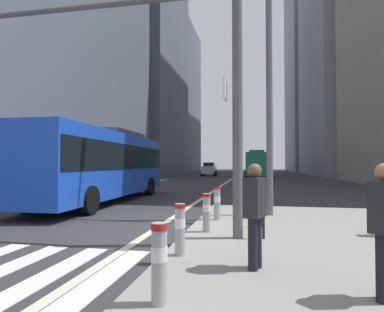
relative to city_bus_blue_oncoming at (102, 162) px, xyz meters
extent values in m
plane|color=#303033|center=(4.26, 14.85, -1.84)|extent=(160.00, 160.00, 0.00)
cube|color=silver|center=(2.81, -9.15, -1.83)|extent=(0.45, 3.20, 0.01)
cube|color=silver|center=(3.71, -9.15, -1.83)|extent=(0.45, 3.20, 0.01)
cube|color=silver|center=(4.61, -9.15, -1.83)|extent=(0.45, 3.20, 0.01)
cube|color=silver|center=(5.51, -9.15, -1.83)|extent=(0.45, 3.20, 0.01)
cube|color=silver|center=(6.41, -9.15, -1.83)|extent=(0.45, 3.20, 0.01)
cube|color=beige|center=(4.26, 24.85, -1.83)|extent=(0.20, 80.00, 0.01)
cube|color=slate|center=(-11.74, 37.10, 22.79)|extent=(12.25, 18.72, 49.26)
cube|color=slate|center=(-11.74, 57.46, 14.37)|extent=(10.72, 16.36, 32.40)
cube|color=gray|center=(21.26, 39.71, 23.78)|extent=(11.92, 23.43, 51.22)
cube|color=gray|center=(21.26, 65.46, 21.82)|extent=(12.73, 23.10, 47.30)
cube|color=blue|center=(0.00, -0.03, -0.11)|extent=(2.83, 11.10, 2.75)
cube|color=black|center=(0.00, -0.03, 0.23)|extent=(2.86, 10.88, 1.10)
cube|color=#4C4C51|center=(-0.05, 1.62, 1.41)|extent=(1.87, 4.02, 0.30)
cylinder|color=black|center=(1.31, -3.52, -1.34)|extent=(0.33, 1.01, 1.00)
cylinder|color=black|center=(-1.09, -3.60, -1.34)|extent=(0.33, 1.01, 1.00)
cylinder|color=black|center=(1.09, 3.53, -1.34)|extent=(0.33, 1.01, 1.00)
cylinder|color=black|center=(-1.30, 3.46, -1.34)|extent=(0.33, 1.01, 1.00)
cube|color=silver|center=(-2.95, -0.67, -0.97)|extent=(1.89, 4.34, 1.10)
cube|color=black|center=(-2.95, -0.52, -0.16)|extent=(1.56, 2.36, 0.52)
cylinder|color=black|center=(-2.00, -2.10, -1.52)|extent=(0.24, 0.65, 0.64)
cylinder|color=black|center=(-2.08, 0.82, -1.52)|extent=(0.24, 0.65, 0.64)
cylinder|color=black|center=(-3.90, 0.77, -1.52)|extent=(0.24, 0.65, 0.64)
cube|color=#198456|center=(7.08, 28.79, -0.11)|extent=(2.54, 10.98, 2.75)
cube|color=black|center=(7.08, 28.79, 0.23)|extent=(2.58, 10.76, 1.10)
cube|color=#4C4C51|center=(7.09, 27.15, 1.41)|extent=(1.77, 3.96, 0.30)
cylinder|color=black|center=(5.87, 32.30, -1.34)|extent=(0.30, 1.00, 1.00)
cylinder|color=black|center=(8.27, 32.31, -1.34)|extent=(0.30, 1.00, 1.00)
cylinder|color=black|center=(5.90, 25.28, -1.34)|extent=(0.30, 1.00, 1.00)
cylinder|color=black|center=(8.30, 25.29, -1.34)|extent=(0.30, 1.00, 1.00)
cube|color=#198456|center=(6.55, 49.84, -0.11)|extent=(2.51, 11.41, 2.75)
cube|color=black|center=(6.55, 49.84, 0.23)|extent=(2.55, 11.18, 1.10)
cube|color=#4C4C51|center=(6.56, 48.13, 1.41)|extent=(1.75, 4.11, 0.30)
cylinder|color=black|center=(5.35, 53.48, -1.34)|extent=(0.30, 1.00, 1.00)
cylinder|color=black|center=(7.75, 53.49, -1.34)|extent=(0.30, 1.00, 1.00)
cylinder|color=black|center=(5.36, 46.19, -1.34)|extent=(0.30, 1.00, 1.00)
cylinder|color=black|center=(7.76, 46.19, -1.34)|extent=(0.30, 1.00, 1.00)
cube|color=silver|center=(0.31, 32.95, -0.97)|extent=(1.88, 4.21, 1.10)
cube|color=black|center=(0.30, 33.10, -0.16)|extent=(1.55, 2.29, 0.52)
cylinder|color=black|center=(1.25, 31.56, -1.52)|extent=(0.24, 0.65, 0.64)
cylinder|color=black|center=(-0.57, 31.51, -1.52)|extent=(0.24, 0.65, 0.64)
cylinder|color=black|center=(1.18, 34.39, -1.52)|extent=(0.24, 0.65, 0.64)
cylinder|color=black|center=(-0.64, 34.35, -1.52)|extent=(0.24, 0.65, 0.64)
cube|color=gold|center=(6.91, 38.73, -0.97)|extent=(1.81, 4.16, 1.10)
cube|color=black|center=(6.91, 38.58, -0.16)|extent=(1.51, 2.25, 0.52)
cylinder|color=black|center=(6.01, 40.15, -1.52)|extent=(0.23, 0.64, 0.64)
cylinder|color=black|center=(7.83, 40.13, -1.52)|extent=(0.23, 0.64, 0.64)
cylinder|color=black|center=(5.99, 37.33, -1.52)|extent=(0.23, 0.64, 0.64)
cylinder|color=black|center=(7.81, 37.31, -1.52)|extent=(0.23, 0.64, 0.64)
cylinder|color=#515156|center=(6.51, -6.66, 1.31)|extent=(0.22, 0.22, 6.00)
cylinder|color=#515156|center=(3.19, -6.66, 3.71)|extent=(6.65, 0.14, 0.14)
cube|color=white|center=(6.26, -6.84, 1.51)|extent=(0.04, 0.60, 0.44)
cylinder|color=#56565B|center=(7.34, -3.31, 2.31)|extent=(0.20, 0.20, 8.00)
cylinder|color=#99999E|center=(5.80, -10.15, -1.22)|extent=(0.18, 0.18, 0.93)
cylinder|color=white|center=(5.80, -10.15, -1.11)|extent=(0.19, 0.19, 0.17)
cylinder|color=#B21E19|center=(5.80, -10.15, -0.80)|extent=(0.20, 0.20, 0.08)
cylinder|color=#99999E|center=(5.58, -8.18, -1.23)|extent=(0.18, 0.18, 0.90)
cylinder|color=white|center=(5.58, -8.18, -1.13)|extent=(0.19, 0.19, 0.16)
cylinder|color=#B21E19|center=(5.58, -8.18, -0.82)|extent=(0.20, 0.20, 0.08)
cylinder|color=#99999E|center=(5.76, -6.16, -1.24)|extent=(0.18, 0.18, 0.90)
cylinder|color=white|center=(5.76, -6.16, -1.13)|extent=(0.19, 0.19, 0.16)
cylinder|color=#B21E19|center=(5.76, -6.16, -0.83)|extent=(0.20, 0.20, 0.08)
cylinder|color=#99999E|center=(5.81, -4.50, -1.21)|extent=(0.18, 0.18, 0.95)
cylinder|color=white|center=(5.81, -4.50, -1.10)|extent=(0.19, 0.19, 0.17)
cylinder|color=#B21E19|center=(5.81, -4.50, -0.78)|extent=(0.20, 0.20, 0.08)
cylinder|color=black|center=(7.06, -6.63, -1.21)|extent=(0.06, 0.06, 0.95)
cylinder|color=black|center=(7.06, -5.35, -1.21)|extent=(0.06, 0.06, 0.95)
cylinder|color=black|center=(7.06, -4.07, -1.21)|extent=(0.06, 0.06, 0.95)
cylinder|color=black|center=(7.06, -2.79, -1.21)|extent=(0.06, 0.06, 0.95)
cylinder|color=black|center=(7.06, -4.71, -0.74)|extent=(0.06, 3.84, 0.06)
cylinder|color=black|center=(8.33, -9.60, -1.29)|extent=(0.15, 0.15, 0.79)
cylinder|color=black|center=(6.91, -8.59, -1.29)|extent=(0.15, 0.15, 0.79)
cylinder|color=black|center=(6.85, -8.74, -1.29)|extent=(0.15, 0.15, 0.79)
cube|color=#232328|center=(6.88, -8.67, -0.60)|extent=(0.36, 0.44, 0.61)
sphere|color=brown|center=(6.88, -8.67, -0.18)|extent=(0.22, 0.22, 0.22)
camera|label=1|loc=(6.88, -13.71, -0.08)|focal=30.12mm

